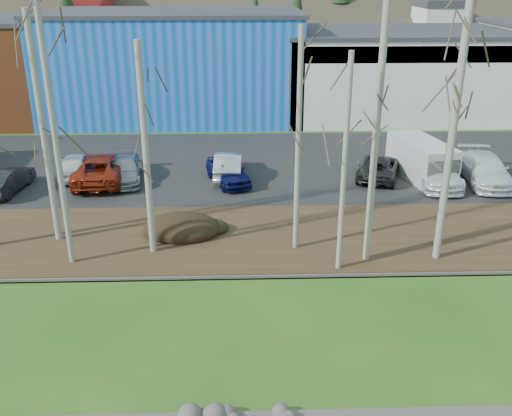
{
  "coord_description": "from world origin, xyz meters",
  "views": [
    {
      "loc": [
        -0.87,
        -8.69,
        11.17
      ],
      "look_at": [
        -0.21,
        12.1,
        2.5
      ],
      "focal_mm": 40.0,
      "sensor_mm": 36.0,
      "label": 1
    }
  ],
  "objects_px": {
    "car_2": "(102,168)",
    "car_7": "(436,170)",
    "car_3": "(125,170)",
    "car_4": "(228,171)",
    "van_white": "(423,160)",
    "car_6": "(379,167)",
    "car_8": "(485,169)",
    "car_0": "(75,165)",
    "car_5": "(229,165)",
    "car_1": "(7,180)"
  },
  "relations": [
    {
      "from": "car_2",
      "to": "car_7",
      "type": "height_order",
      "value": "car_2"
    },
    {
      "from": "car_2",
      "to": "car_3",
      "type": "height_order",
      "value": "car_2"
    },
    {
      "from": "car_4",
      "to": "van_white",
      "type": "height_order",
      "value": "van_white"
    },
    {
      "from": "car_3",
      "to": "car_4",
      "type": "distance_m",
      "value": 5.86
    },
    {
      "from": "car_4",
      "to": "car_7",
      "type": "relative_size",
      "value": 0.77
    },
    {
      "from": "car_6",
      "to": "car_7",
      "type": "height_order",
      "value": "car_7"
    },
    {
      "from": "car_7",
      "to": "car_8",
      "type": "distance_m",
      "value": 2.75
    },
    {
      "from": "car_0",
      "to": "car_7",
      "type": "relative_size",
      "value": 0.77
    },
    {
      "from": "car_3",
      "to": "car_6",
      "type": "relative_size",
      "value": 0.97
    },
    {
      "from": "car_4",
      "to": "car_8",
      "type": "height_order",
      "value": "car_8"
    },
    {
      "from": "car_8",
      "to": "car_6",
      "type": "bearing_deg",
      "value": 174.9
    },
    {
      "from": "car_4",
      "to": "car_6",
      "type": "relative_size",
      "value": 0.88
    },
    {
      "from": "car_2",
      "to": "car_8",
      "type": "xyz_separation_m",
      "value": [
        21.49,
        -0.93,
        -0.02
      ]
    },
    {
      "from": "car_2",
      "to": "car_5",
      "type": "distance_m",
      "value": 7.15
    },
    {
      "from": "car_3",
      "to": "car_6",
      "type": "distance_m",
      "value": 14.51
    },
    {
      "from": "car_4",
      "to": "car_5",
      "type": "height_order",
      "value": "car_5"
    },
    {
      "from": "car_0",
      "to": "car_7",
      "type": "xyz_separation_m",
      "value": [
        20.44,
        -1.74,
        0.07
      ]
    },
    {
      "from": "car_3",
      "to": "car_7",
      "type": "bearing_deg",
      "value": -9.77
    },
    {
      "from": "car_5",
      "to": "car_6",
      "type": "relative_size",
      "value": 0.95
    },
    {
      "from": "car_5",
      "to": "car_2",
      "type": "bearing_deg",
      "value": 6.18
    },
    {
      "from": "car_6",
      "to": "car_2",
      "type": "bearing_deg",
      "value": 20.43
    },
    {
      "from": "car_2",
      "to": "car_8",
      "type": "height_order",
      "value": "car_2"
    },
    {
      "from": "car_2",
      "to": "car_3",
      "type": "xyz_separation_m",
      "value": [
        1.29,
        0.05,
        -0.14
      ]
    },
    {
      "from": "van_white",
      "to": "car_8",
      "type": "bearing_deg",
      "value": -26.76
    },
    {
      "from": "car_0",
      "to": "car_1",
      "type": "relative_size",
      "value": 1.01
    },
    {
      "from": "car_0",
      "to": "car_6",
      "type": "height_order",
      "value": "car_0"
    },
    {
      "from": "car_0",
      "to": "car_1",
      "type": "bearing_deg",
      "value": 30.84
    },
    {
      "from": "car_6",
      "to": "car_5",
      "type": "bearing_deg",
      "value": 17.18
    },
    {
      "from": "car_6",
      "to": "car_7",
      "type": "distance_m",
      "value": 3.13
    },
    {
      "from": "car_2",
      "to": "car_5",
      "type": "relative_size",
      "value": 1.29
    },
    {
      "from": "car_1",
      "to": "car_8",
      "type": "height_order",
      "value": "car_8"
    },
    {
      "from": "car_4",
      "to": "car_5",
      "type": "distance_m",
      "value": 1.05
    },
    {
      "from": "car_1",
      "to": "car_7",
      "type": "height_order",
      "value": "car_7"
    },
    {
      "from": "car_0",
      "to": "car_7",
      "type": "distance_m",
      "value": 20.51
    },
    {
      "from": "car_2",
      "to": "car_6",
      "type": "xyz_separation_m",
      "value": [
        15.8,
        0.1,
        -0.15
      ]
    },
    {
      "from": "car_3",
      "to": "car_6",
      "type": "bearing_deg",
      "value": -6.36
    },
    {
      "from": "car_4",
      "to": "car_1",
      "type": "bearing_deg",
      "value": 165.12
    },
    {
      "from": "car_3",
      "to": "car_5",
      "type": "xyz_separation_m",
      "value": [
        5.85,
        0.49,
        0.07
      ]
    },
    {
      "from": "car_6",
      "to": "car_7",
      "type": "xyz_separation_m",
      "value": [
        2.95,
        -1.03,
        0.13
      ]
    },
    {
      "from": "car_4",
      "to": "car_8",
      "type": "relative_size",
      "value": 0.77
    },
    {
      "from": "car_1",
      "to": "car_6",
      "type": "bearing_deg",
      "value": -169.22
    },
    {
      "from": "car_4",
      "to": "car_6",
      "type": "distance_m",
      "value": 8.7
    },
    {
      "from": "car_1",
      "to": "car_6",
      "type": "distance_m",
      "value": 20.61
    },
    {
      "from": "car_3",
      "to": "car_4",
      "type": "relative_size",
      "value": 1.1
    },
    {
      "from": "car_0",
      "to": "car_6",
      "type": "distance_m",
      "value": 17.5
    },
    {
      "from": "car_5",
      "to": "car_4",
      "type": "bearing_deg",
      "value": 90.95
    },
    {
      "from": "car_1",
      "to": "car_4",
      "type": "height_order",
      "value": "car_4"
    },
    {
      "from": "car_1",
      "to": "car_7",
      "type": "xyz_separation_m",
      "value": [
        23.49,
        0.63,
        0.1
      ]
    },
    {
      "from": "car_7",
      "to": "car_8",
      "type": "bearing_deg",
      "value": 5.15
    },
    {
      "from": "car_8",
      "to": "car_3",
      "type": "bearing_deg",
      "value": -177.6
    }
  ]
}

